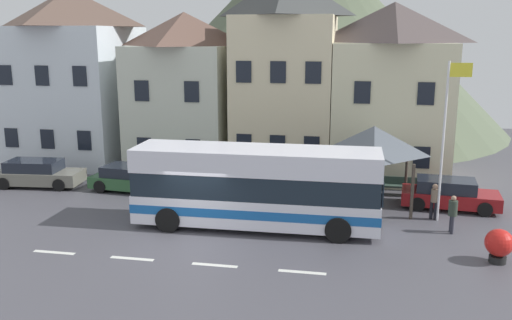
{
  "coord_description": "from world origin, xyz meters",
  "views": [
    {
      "loc": [
        6.14,
        -18.48,
        7.65
      ],
      "look_at": [
        1.59,
        5.32,
        2.11
      ],
      "focal_mm": 38.22,
      "sensor_mm": 36.0,
      "label": 1
    }
  ],
  "objects_px": {
    "parked_car_00": "(449,194)",
    "harbour_buoy": "(499,244)",
    "townhouse_00": "(75,77)",
    "townhouse_01": "(186,91)",
    "transit_bus": "(256,188)",
    "hilltop_castle": "(305,21)",
    "pedestrian_00": "(453,211)",
    "townhouse_02": "(285,75)",
    "bus_shelter": "(374,141)",
    "parked_car_02": "(132,178)",
    "pedestrian_01": "(434,200)",
    "townhouse_03": "(390,91)",
    "public_bench": "(399,185)",
    "parked_car_01": "(38,173)",
    "flagpole": "(446,130)"
  },
  "relations": [
    {
      "from": "public_bench",
      "to": "flagpole",
      "type": "bearing_deg",
      "value": -67.99
    },
    {
      "from": "townhouse_02",
      "to": "transit_bus",
      "type": "xyz_separation_m",
      "value": [
        0.15,
        -9.38,
        -3.86
      ]
    },
    {
      "from": "parked_car_02",
      "to": "townhouse_02",
      "type": "bearing_deg",
      "value": 42.53
    },
    {
      "from": "parked_car_00",
      "to": "parked_car_02",
      "type": "relative_size",
      "value": 1.02
    },
    {
      "from": "parked_car_00",
      "to": "harbour_buoy",
      "type": "xyz_separation_m",
      "value": [
        0.77,
        -6.08,
        0.02
      ]
    },
    {
      "from": "townhouse_00",
      "to": "hilltop_castle",
      "type": "xyz_separation_m",
      "value": [
        12.45,
        15.92,
        3.63
      ]
    },
    {
      "from": "townhouse_00",
      "to": "harbour_buoy",
      "type": "relative_size",
      "value": 8.62
    },
    {
      "from": "hilltop_castle",
      "to": "public_bench",
      "type": "distance_m",
      "value": 22.93
    },
    {
      "from": "townhouse_03",
      "to": "harbour_buoy",
      "type": "bearing_deg",
      "value": -74.37
    },
    {
      "from": "parked_car_00",
      "to": "transit_bus",
      "type": "bearing_deg",
      "value": -148.15
    },
    {
      "from": "transit_bus",
      "to": "harbour_buoy",
      "type": "bearing_deg",
      "value": -13.47
    },
    {
      "from": "townhouse_00",
      "to": "transit_bus",
      "type": "height_order",
      "value": "townhouse_00"
    },
    {
      "from": "townhouse_02",
      "to": "townhouse_00",
      "type": "bearing_deg",
      "value": 176.58
    },
    {
      "from": "parked_car_01",
      "to": "harbour_buoy",
      "type": "relative_size",
      "value": 3.8
    },
    {
      "from": "parked_car_01",
      "to": "pedestrian_01",
      "type": "xyz_separation_m",
      "value": [
        19.57,
        -1.66,
        0.2
      ]
    },
    {
      "from": "harbour_buoy",
      "to": "townhouse_01",
      "type": "bearing_deg",
      "value": 141.46
    },
    {
      "from": "public_bench",
      "to": "townhouse_03",
      "type": "bearing_deg",
      "value": 96.3
    },
    {
      "from": "transit_bus",
      "to": "parked_car_00",
      "type": "relative_size",
      "value": 2.28
    },
    {
      "from": "pedestrian_00",
      "to": "townhouse_02",
      "type": "bearing_deg",
      "value": 132.4
    },
    {
      "from": "hilltop_castle",
      "to": "pedestrian_00",
      "type": "bearing_deg",
      "value": -71.31
    },
    {
      "from": "hilltop_castle",
      "to": "bus_shelter",
      "type": "bearing_deg",
      "value": -76.12
    },
    {
      "from": "townhouse_01",
      "to": "transit_bus",
      "type": "bearing_deg",
      "value": -58.39
    },
    {
      "from": "townhouse_01",
      "to": "transit_bus",
      "type": "distance_m",
      "value": 12.0
    },
    {
      "from": "parked_car_00",
      "to": "public_bench",
      "type": "relative_size",
      "value": 2.55
    },
    {
      "from": "parked_car_02",
      "to": "parked_car_00",
      "type": "bearing_deg",
      "value": 5.65
    },
    {
      "from": "townhouse_02",
      "to": "transit_bus",
      "type": "height_order",
      "value": "townhouse_02"
    },
    {
      "from": "hilltop_castle",
      "to": "parked_car_01",
      "type": "xyz_separation_m",
      "value": [
        -11.5,
        -22.11,
        -8.15
      ]
    },
    {
      "from": "townhouse_03",
      "to": "townhouse_00",
      "type": "bearing_deg",
      "value": 178.71
    },
    {
      "from": "townhouse_02",
      "to": "townhouse_03",
      "type": "height_order",
      "value": "townhouse_02"
    },
    {
      "from": "harbour_buoy",
      "to": "parked_car_01",
      "type": "bearing_deg",
      "value": 164.27
    },
    {
      "from": "townhouse_01",
      "to": "public_bench",
      "type": "bearing_deg",
      "value": -18.57
    },
    {
      "from": "parked_car_02",
      "to": "harbour_buoy",
      "type": "relative_size",
      "value": 3.57
    },
    {
      "from": "parked_car_00",
      "to": "pedestrian_00",
      "type": "bearing_deg",
      "value": -90.91
    },
    {
      "from": "hilltop_castle",
      "to": "bus_shelter",
      "type": "xyz_separation_m",
      "value": [
        5.49,
        -22.23,
        -5.79
      ]
    },
    {
      "from": "parked_car_00",
      "to": "pedestrian_01",
      "type": "relative_size",
      "value": 2.8
    },
    {
      "from": "hilltop_castle",
      "to": "harbour_buoy",
      "type": "xyz_separation_m",
      "value": [
        9.7,
        -28.08,
        -8.15
      ]
    },
    {
      "from": "transit_bus",
      "to": "townhouse_03",
      "type": "bearing_deg",
      "value": 59.41
    },
    {
      "from": "pedestrian_01",
      "to": "public_bench",
      "type": "relative_size",
      "value": 0.91
    },
    {
      "from": "bus_shelter",
      "to": "parked_car_02",
      "type": "relative_size",
      "value": 0.86
    },
    {
      "from": "parked_car_01",
      "to": "pedestrian_00",
      "type": "bearing_deg",
      "value": -14.56
    },
    {
      "from": "townhouse_00",
      "to": "parked_car_02",
      "type": "relative_size",
      "value": 2.42
    },
    {
      "from": "public_bench",
      "to": "hilltop_castle",
      "type": "bearing_deg",
      "value": 108.69
    },
    {
      "from": "hilltop_castle",
      "to": "flagpole",
      "type": "height_order",
      "value": "hilltop_castle"
    },
    {
      "from": "townhouse_01",
      "to": "harbour_buoy",
      "type": "distance_m",
      "value": 19.52
    },
    {
      "from": "pedestrian_01",
      "to": "public_bench",
      "type": "bearing_deg",
      "value": 109.16
    },
    {
      "from": "townhouse_00",
      "to": "harbour_buoy",
      "type": "bearing_deg",
      "value": -28.77
    },
    {
      "from": "transit_bus",
      "to": "parked_car_01",
      "type": "xyz_separation_m",
      "value": [
        -12.33,
        3.97,
        -0.98
      ]
    },
    {
      "from": "parked_car_00",
      "to": "public_bench",
      "type": "bearing_deg",
      "value": 144.65
    },
    {
      "from": "hilltop_castle",
      "to": "townhouse_00",
      "type": "bearing_deg",
      "value": -128.03
    },
    {
      "from": "pedestrian_00",
      "to": "bus_shelter",
      "type": "bearing_deg",
      "value": 134.66
    }
  ]
}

